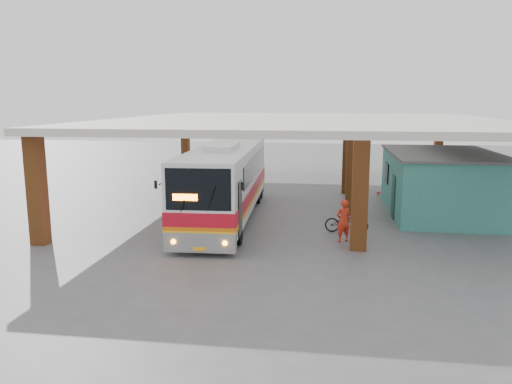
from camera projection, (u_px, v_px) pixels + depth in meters
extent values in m
plane|color=#515154|center=(286.00, 227.00, 22.52)|extent=(90.00, 90.00, 0.00)
cube|color=brown|center=(360.00, 194.00, 18.80)|extent=(0.60, 0.60, 4.35)
cube|color=brown|center=(352.00, 172.00, 24.64)|extent=(0.60, 0.60, 4.35)
cube|color=brown|center=(347.00, 158.00, 30.48)|extent=(0.60, 0.60, 4.35)
cube|color=brown|center=(37.00, 190.00, 19.54)|extent=(0.60, 0.60, 4.35)
cube|color=brown|center=(185.00, 144.00, 39.99)|extent=(0.60, 0.60, 4.35)
cube|color=brown|center=(438.00, 147.00, 37.31)|extent=(0.60, 0.60, 4.35)
cube|color=beige|center=(305.00, 121.00, 27.97)|extent=(21.00, 23.00, 0.30)
cube|color=#2F7575|center=(441.00, 184.00, 25.12)|extent=(5.00, 8.00, 3.00)
cube|color=#4F4F4F|center=(443.00, 153.00, 24.84)|extent=(5.20, 8.20, 0.12)
cube|color=#153930|center=(393.00, 197.00, 24.08)|extent=(0.08, 0.95, 2.10)
cube|color=black|center=(387.00, 173.00, 26.87)|extent=(0.08, 1.20, 1.00)
cube|color=black|center=(386.00, 173.00, 26.87)|extent=(0.04, 1.30, 1.10)
cube|color=silver|center=(226.00, 178.00, 23.90)|extent=(3.14, 12.69, 2.94)
cube|color=silver|center=(222.00, 147.00, 22.58)|extent=(1.39, 3.20, 0.26)
cube|color=gray|center=(200.00, 242.00, 18.17)|extent=(2.66, 0.53, 0.73)
cube|color=#B10C1C|center=(226.00, 190.00, 24.00)|extent=(3.18, 12.70, 0.52)
cube|color=#D5610B|center=(226.00, 196.00, 24.06)|extent=(3.18, 12.70, 0.14)
cube|color=#F9AC15|center=(226.00, 199.00, 24.08)|extent=(3.18, 12.70, 0.10)
cube|color=black|center=(198.00, 189.00, 17.67)|extent=(2.38, 0.20, 1.52)
cube|color=black|center=(202.00, 164.00, 24.75)|extent=(0.44, 9.44, 0.94)
cube|color=black|center=(255.00, 165.00, 24.49)|extent=(0.44, 9.44, 0.94)
cube|color=#FF5905|center=(185.00, 197.00, 17.71)|extent=(0.89, 0.09, 0.23)
sphere|color=orange|center=(173.00, 242.00, 18.05)|extent=(0.19, 0.19, 0.19)
sphere|color=orange|center=(225.00, 243.00, 17.86)|extent=(0.19, 0.19, 0.19)
cube|color=#F9AC15|center=(199.00, 249.00, 17.99)|extent=(0.47, 0.05, 0.13)
cylinder|color=black|center=(181.00, 230.00, 19.96)|extent=(0.38, 1.06, 1.05)
cylinder|color=black|center=(237.00, 232.00, 19.74)|extent=(0.38, 1.06, 1.05)
cylinder|color=black|center=(217.00, 193.00, 27.87)|extent=(0.38, 1.06, 1.05)
cylinder|color=black|center=(257.00, 194.00, 27.65)|extent=(0.38, 1.06, 1.05)
cylinder|color=black|center=(221.00, 189.00, 29.20)|extent=(0.38, 1.06, 1.05)
cylinder|color=black|center=(259.00, 190.00, 28.98)|extent=(0.38, 1.06, 1.05)
imported|color=black|center=(347.00, 222.00, 21.54)|extent=(1.90, 0.75, 0.98)
imported|color=red|center=(343.00, 221.00, 20.08)|extent=(0.75, 0.66, 1.74)
cube|color=red|center=(381.00, 192.00, 29.89)|extent=(0.49, 0.49, 0.05)
cube|color=red|center=(383.00, 189.00, 29.76)|extent=(0.18, 0.37, 0.54)
cylinder|color=black|center=(377.00, 195.00, 29.85)|extent=(0.03, 0.03, 0.18)
cylinder|color=black|center=(382.00, 195.00, 29.70)|extent=(0.03, 0.03, 0.18)
cylinder|color=black|center=(379.00, 194.00, 30.11)|extent=(0.03, 0.03, 0.18)
cylinder|color=black|center=(384.00, 194.00, 29.96)|extent=(0.03, 0.03, 0.18)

